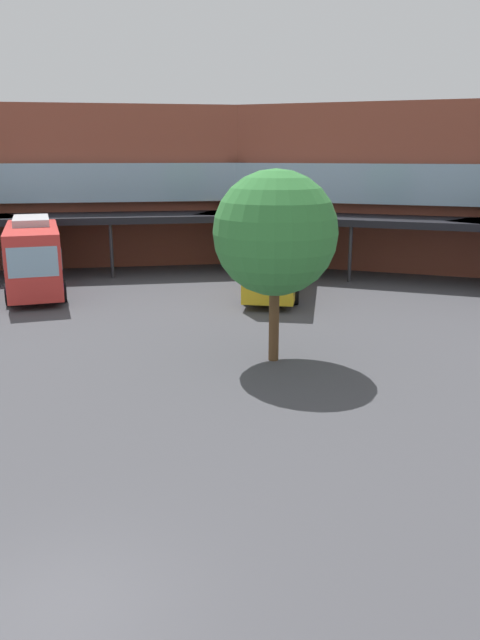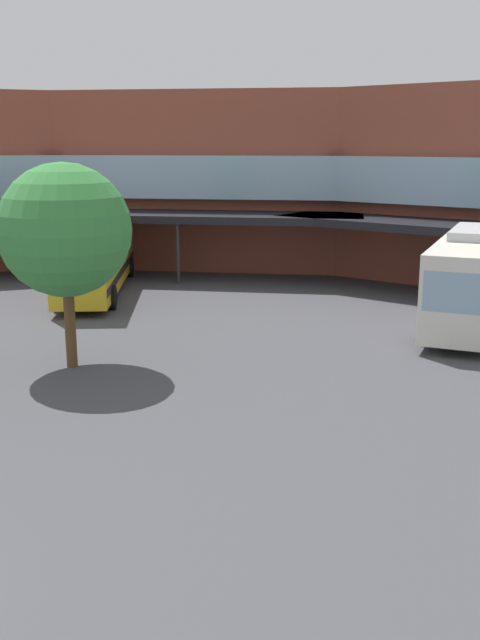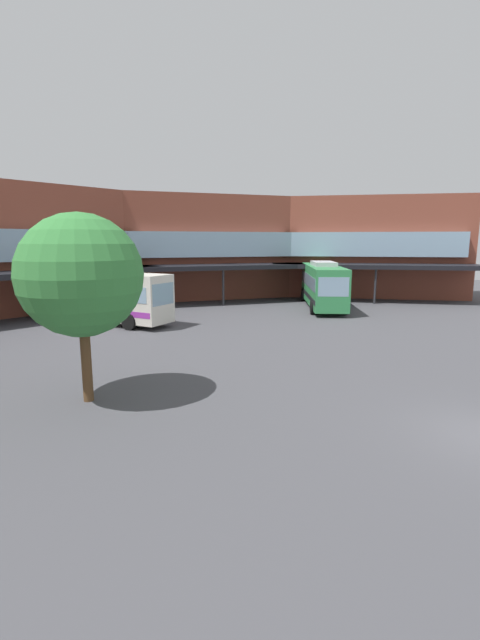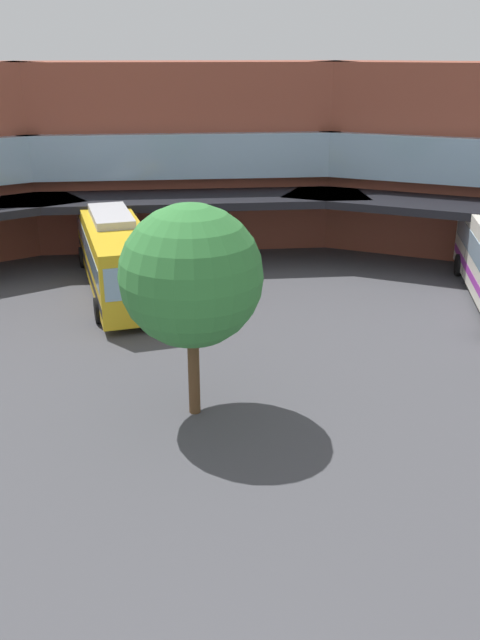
{
  "view_description": "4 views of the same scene",
  "coord_description": "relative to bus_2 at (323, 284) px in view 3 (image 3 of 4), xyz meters",
  "views": [
    {
      "loc": [
        7.11,
        -5.36,
        7.17
      ],
      "look_at": [
        -2.36,
        8.94,
        2.53
      ],
      "focal_mm": 34.67,
      "sensor_mm": 36.0,
      "label": 1
    },
    {
      "loc": [
        10.59,
        -6.47,
        7.27
      ],
      "look_at": [
        2.09,
        13.97,
        1.86
      ],
      "focal_mm": 40.88,
      "sensor_mm": 36.0,
      "label": 2
    },
    {
      "loc": [
        -14.06,
        0.83,
        5.71
      ],
      "look_at": [
        1.83,
        9.48,
        2.42
      ],
      "focal_mm": 24.4,
      "sensor_mm": 36.0,
      "label": 3
    },
    {
      "loc": [
        0.69,
        -5.6,
        10.72
      ],
      "look_at": [
        -2.21,
        13.95,
        2.78
      ],
      "focal_mm": 37.88,
      "sensor_mm": 36.0,
      "label": 4
    }
  ],
  "objects": [
    {
      "name": "bus_2",
      "position": [
        0.0,
        0.0,
        0.0
      ],
      "size": [
        11.45,
        7.29,
        3.98
      ],
      "rotation": [
        0.0,
        0.0,
        3.59
      ],
      "color": "#338C4C",
      "rests_on": "ground"
    },
    {
      "name": "bus_3",
      "position": [
        -14.42,
        11.93,
        -0.04
      ],
      "size": [
        2.75,
        11.9,
        3.91
      ],
      "rotation": [
        0.0,
        0.0,
        4.71
      ],
      "color": "silver",
      "rests_on": "ground"
    },
    {
      "name": "plaza_tree",
      "position": [
        -26.0,
        0.33,
        2.52
      ],
      "size": [
        4.29,
        4.29,
        6.69
      ],
      "color": "brown",
      "rests_on": "ground"
    }
  ]
}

